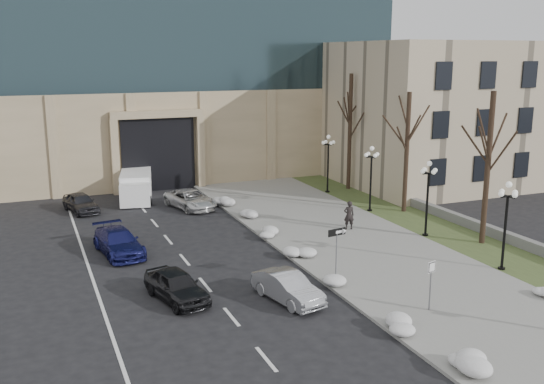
{
  "coord_description": "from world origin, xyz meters",
  "views": [
    {
      "loc": [
        -14.1,
        -16.96,
        11.01
      ],
      "look_at": [
        -1.54,
        13.45,
        3.5
      ],
      "focal_mm": 40.0,
      "sensor_mm": 36.0,
      "label": 1
    }
  ],
  "objects_px": {
    "car_d": "(190,199)",
    "lamppost_a": "(506,214)",
    "car_a": "(176,286)",
    "car_b": "(288,287)",
    "pedestrian": "(349,215)",
    "lamppost_c": "(371,170)",
    "keep_sign": "(431,275)",
    "car_e": "(81,203)",
    "lamppost_b": "(428,188)",
    "car_c": "(119,242)",
    "box_truck": "(136,186)",
    "one_way_sign": "(340,238)",
    "lamppost_d": "(328,156)"
  },
  "relations": [
    {
      "from": "car_d",
      "to": "keep_sign",
      "type": "xyz_separation_m",
      "value": [
        4.87,
        -21.79,
        1.04
      ]
    },
    {
      "from": "car_d",
      "to": "keep_sign",
      "type": "relative_size",
      "value": 2.08
    },
    {
      "from": "car_a",
      "to": "lamppost_d",
      "type": "bearing_deg",
      "value": 31.79
    },
    {
      "from": "car_b",
      "to": "pedestrian",
      "type": "relative_size",
      "value": 2.19
    },
    {
      "from": "box_truck",
      "to": "lamppost_c",
      "type": "height_order",
      "value": "lamppost_c"
    },
    {
      "from": "car_b",
      "to": "lamppost_a",
      "type": "xyz_separation_m",
      "value": [
        11.87,
        -0.65,
        2.41
      ]
    },
    {
      "from": "box_truck",
      "to": "keep_sign",
      "type": "xyz_separation_m",
      "value": [
        8.0,
        -26.21,
        0.71
      ]
    },
    {
      "from": "keep_sign",
      "to": "lamppost_c",
      "type": "height_order",
      "value": "lamppost_c"
    },
    {
      "from": "car_d",
      "to": "lamppost_a",
      "type": "xyz_separation_m",
      "value": [
        11.53,
        -18.96,
        2.4
      ]
    },
    {
      "from": "one_way_sign",
      "to": "lamppost_c",
      "type": "bearing_deg",
      "value": 42.03
    },
    {
      "from": "keep_sign",
      "to": "car_d",
      "type": "bearing_deg",
      "value": 86.08
    },
    {
      "from": "box_truck",
      "to": "one_way_sign",
      "type": "xyz_separation_m",
      "value": [
        5.88,
        -21.88,
        1.38
      ]
    },
    {
      "from": "box_truck",
      "to": "lamppost_c",
      "type": "relative_size",
      "value": 1.43
    },
    {
      "from": "one_way_sign",
      "to": "keep_sign",
      "type": "relative_size",
      "value": 1.24
    },
    {
      "from": "car_c",
      "to": "keep_sign",
      "type": "relative_size",
      "value": 2.09
    },
    {
      "from": "car_d",
      "to": "pedestrian",
      "type": "bearing_deg",
      "value": -65.2
    },
    {
      "from": "lamppost_d",
      "to": "keep_sign",
      "type": "bearing_deg",
      "value": -106.61
    },
    {
      "from": "car_c",
      "to": "one_way_sign",
      "type": "relative_size",
      "value": 1.69
    },
    {
      "from": "car_e",
      "to": "keep_sign",
      "type": "relative_size",
      "value": 1.73
    },
    {
      "from": "pedestrian",
      "to": "keep_sign",
      "type": "bearing_deg",
      "value": 91.26
    },
    {
      "from": "car_a",
      "to": "lamppost_a",
      "type": "xyz_separation_m",
      "value": [
        16.52,
        -2.68,
        2.36
      ]
    },
    {
      "from": "box_truck",
      "to": "pedestrian",
      "type": "bearing_deg",
      "value": -40.12
    },
    {
      "from": "pedestrian",
      "to": "lamppost_d",
      "type": "height_order",
      "value": "lamppost_d"
    },
    {
      "from": "pedestrian",
      "to": "lamppost_a",
      "type": "xyz_separation_m",
      "value": [
        3.73,
        -9.43,
        2.03
      ]
    },
    {
      "from": "car_b",
      "to": "lamppost_b",
      "type": "distance_m",
      "value": 13.45
    },
    {
      "from": "car_e",
      "to": "car_c",
      "type": "bearing_deg",
      "value": -98.57
    },
    {
      "from": "car_a",
      "to": "keep_sign",
      "type": "bearing_deg",
      "value": -42.88
    },
    {
      "from": "pedestrian",
      "to": "lamppost_c",
      "type": "height_order",
      "value": "lamppost_c"
    },
    {
      "from": "car_d",
      "to": "car_e",
      "type": "bearing_deg",
      "value": 150.86
    },
    {
      "from": "car_a",
      "to": "car_b",
      "type": "bearing_deg",
      "value": -37.28
    },
    {
      "from": "keep_sign",
      "to": "lamppost_a",
      "type": "height_order",
      "value": "lamppost_a"
    },
    {
      "from": "car_a",
      "to": "car_e",
      "type": "xyz_separation_m",
      "value": [
        -2.5,
        18.24,
        -0.02
      ]
    },
    {
      "from": "car_e",
      "to": "lamppost_b",
      "type": "distance_m",
      "value": 23.99
    },
    {
      "from": "car_c",
      "to": "box_truck",
      "type": "bearing_deg",
      "value": 67.84
    },
    {
      "from": "car_e",
      "to": "lamppost_c",
      "type": "relative_size",
      "value": 0.85
    },
    {
      "from": "keep_sign",
      "to": "lamppost_c",
      "type": "relative_size",
      "value": 0.49
    },
    {
      "from": "box_truck",
      "to": "car_d",
      "type": "bearing_deg",
      "value": -42.91
    },
    {
      "from": "lamppost_b",
      "to": "lamppost_d",
      "type": "distance_m",
      "value": 13.0
    },
    {
      "from": "car_b",
      "to": "car_e",
      "type": "bearing_deg",
      "value": 96.25
    },
    {
      "from": "car_d",
      "to": "box_truck",
      "type": "distance_m",
      "value": 5.43
    },
    {
      "from": "lamppost_b",
      "to": "lamppost_c",
      "type": "distance_m",
      "value": 6.5
    },
    {
      "from": "car_e",
      "to": "one_way_sign",
      "type": "bearing_deg",
      "value": -76.48
    },
    {
      "from": "car_a",
      "to": "car_e",
      "type": "relative_size",
      "value": 1.03
    },
    {
      "from": "pedestrian",
      "to": "lamppost_c",
      "type": "distance_m",
      "value": 5.55
    },
    {
      "from": "car_c",
      "to": "car_d",
      "type": "relative_size",
      "value": 1.01
    },
    {
      "from": "car_c",
      "to": "lamppost_c",
      "type": "xyz_separation_m",
      "value": [
        17.96,
        2.63,
        2.37
      ]
    },
    {
      "from": "pedestrian",
      "to": "lamppost_a",
      "type": "height_order",
      "value": "lamppost_a"
    },
    {
      "from": "car_e",
      "to": "one_way_sign",
      "type": "xyz_separation_m",
      "value": [
        10.25,
        -19.42,
        1.7
      ]
    },
    {
      "from": "car_a",
      "to": "keep_sign",
      "type": "height_order",
      "value": "keep_sign"
    },
    {
      "from": "lamppost_c",
      "to": "keep_sign",
      "type": "bearing_deg",
      "value": -112.82
    }
  ]
}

